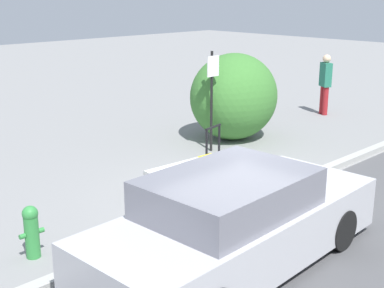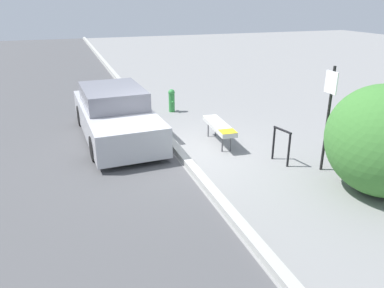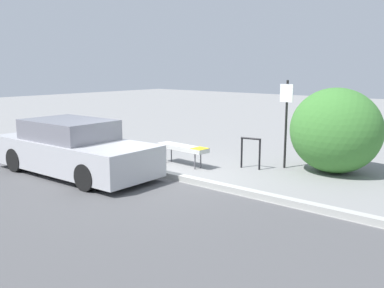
% 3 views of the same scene
% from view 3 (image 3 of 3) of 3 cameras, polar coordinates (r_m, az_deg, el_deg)
% --- Properties ---
extents(ground_plane, '(60.00, 60.00, 0.00)m').
position_cam_3_polar(ground_plane, '(10.50, -3.91, -4.30)').
color(ground_plane, gray).
extents(curb, '(60.00, 0.20, 0.13)m').
position_cam_3_polar(curb, '(10.48, -3.92, -3.95)').
color(curb, '#A8A8A3').
rests_on(curb, ground_plane).
extents(bench, '(1.64, 0.50, 0.55)m').
position_cam_3_polar(bench, '(11.52, -1.22, -0.53)').
color(bench, '#515156').
rests_on(bench, ground_plane).
extents(bike_rack, '(0.55, 0.16, 0.83)m').
position_cam_3_polar(bike_rack, '(11.23, 7.83, -0.78)').
color(bike_rack, black).
rests_on(bike_rack, ground_plane).
extents(sign_post, '(0.36, 0.08, 2.30)m').
position_cam_3_polar(sign_post, '(11.34, 12.44, 3.69)').
color(sign_post, black).
rests_on(sign_post, ground_plane).
extents(fire_hydrant, '(0.36, 0.22, 0.77)m').
position_cam_3_polar(fire_hydrant, '(13.69, -12.37, 0.66)').
color(fire_hydrant, '#338C3F').
rests_on(fire_hydrant, ground_plane).
extents(shrub_hedge, '(2.28, 2.05, 2.13)m').
position_cam_3_polar(shrub_hedge, '(11.23, 18.59, 1.70)').
color(shrub_hedge, '#3D7A33').
rests_on(shrub_hedge, ground_plane).
extents(parked_car_near, '(4.61, 1.89, 1.35)m').
position_cam_3_polar(parked_car_near, '(10.98, -15.53, -0.66)').
color(parked_car_near, black).
rests_on(parked_car_near, ground_plane).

